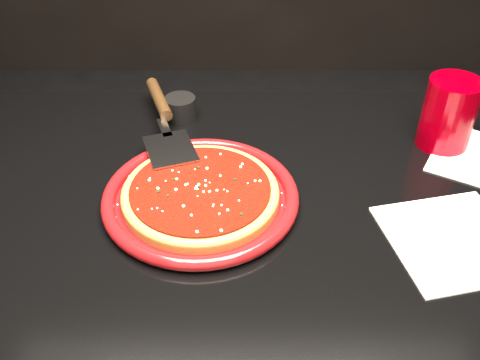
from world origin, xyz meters
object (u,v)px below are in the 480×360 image
Objects in this scene: ramekin at (181,108)px; plate at (201,197)px; cup at (449,114)px; pizza_server at (165,119)px.

plate is at bearing -78.09° from ramekin.
ramekin is at bearing 101.91° from plate.
cup is 2.15× the size of ramekin.
cup reaches higher than ramekin.
pizza_server is (-0.07, 0.18, 0.03)m from plate.
pizza_server is at bearing 111.98° from plate.
cup reaches higher than plate.
cup is at bearing -21.14° from pizza_server.
ramekin is at bearing 169.67° from cup.
ramekin is (-0.05, 0.24, 0.01)m from plate.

